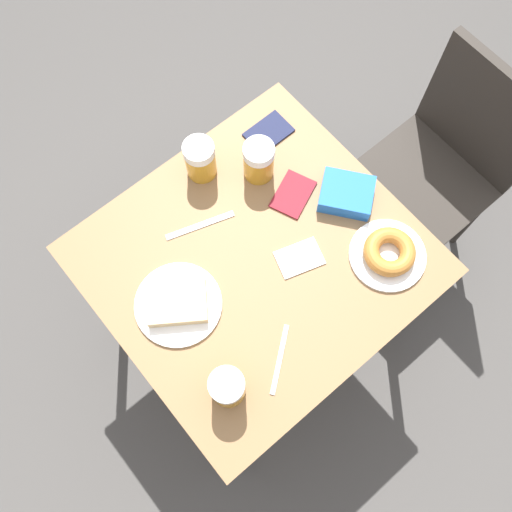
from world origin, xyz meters
The scene contains 14 objects.
ground_plane centered at (0.00, 0.00, 0.00)m, with size 8.00×8.00×0.00m, color #474442.
table centered at (0.00, 0.00, 0.65)m, with size 0.77×0.82×0.72m.
chair centered at (0.07, 0.75, 0.52)m, with size 0.40×0.40×0.86m.
plate_with_cake centered at (-0.03, -0.23, 0.74)m, with size 0.22×0.22×0.04m.
plate_with_donut centered at (0.22, 0.27, 0.74)m, with size 0.20×0.20×0.05m.
beer_mug_left centered at (0.22, -0.27, 0.78)m, with size 0.08×0.08×0.13m.
beer_mug_center centered at (-0.19, 0.17, 0.78)m, with size 0.08×0.08×0.13m.
beer_mug_right centered at (-0.30, 0.05, 0.78)m, with size 0.08×0.08×0.13m.
napkin_folded centered at (0.07, 0.09, 0.72)m, with size 0.11×0.14×0.00m.
fork centered at (0.24, -0.13, 0.72)m, with size 0.12×0.15×0.00m.
knife centered at (-0.17, -0.06, 0.72)m, with size 0.07×0.19×0.00m.
passport_near_edge centered at (-0.08, 0.20, 0.72)m, with size 0.13×0.15×0.01m.
passport_far_edge centered at (-0.27, 0.27, 0.72)m, with size 0.09×0.13×0.01m.
blue_pouch centered at (0.02, 0.30, 0.74)m, with size 0.18×0.18×0.05m.
Camera 1 is at (0.39, -0.32, 2.14)m, focal length 40.00 mm.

